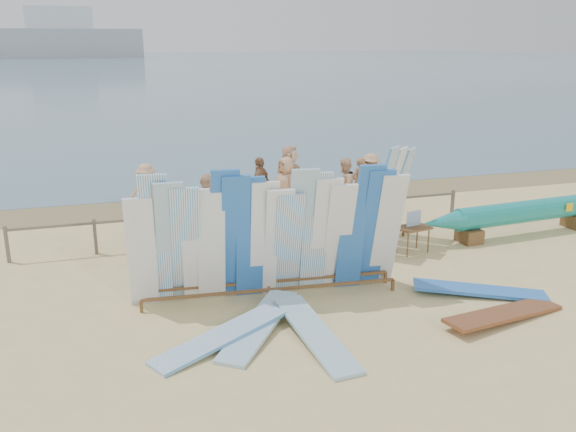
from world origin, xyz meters
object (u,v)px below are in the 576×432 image
object	(u,v)px
beachgoer_9	(370,179)
beachgoer_2	(208,205)
beachgoer_3	(147,192)
flat_board_a	(315,341)
flat_board_b	(259,331)
beachgoer_6	(286,187)
beachgoer_5	(290,174)
stroller	(349,206)
beachgoer_4	(260,185)
vendor_table	(413,239)
beachgoer_7	(359,183)
side_surfboard_rack	(385,200)
outrigger_canoe	(526,213)
flat_board_d	(479,295)
flat_board_c	(503,319)
flat_board_e	(221,344)
main_surfboard_rack	(270,239)
beachgoer_8	(344,186)
beach_chair_right	(246,217)
beach_chair_left	(225,222)

from	to	relation	value
beachgoer_9	beachgoer_2	world-z (taller)	beachgoer_2
beachgoer_3	flat_board_a	bearing A→B (deg)	-57.03
flat_board_b	beachgoer_6	distance (m)	7.57
beachgoer_5	stroller	bearing A→B (deg)	-134.80
beachgoer_9	beachgoer_4	xyz separation A→B (m)	(-3.60, 0.06, 0.04)
vendor_table	flat_board_a	distance (m)	5.35
beachgoer_5	beachgoer_7	xyz separation A→B (m)	(1.86, -1.30, -0.14)
side_surfboard_rack	outrigger_canoe	bearing A→B (deg)	-47.36
flat_board_a	beachgoer_9	distance (m)	9.52
vendor_table	flat_board_d	bearing A→B (deg)	-101.19
beachgoer_4	beachgoer_9	bearing A→B (deg)	131.17
beachgoer_5	beachgoer_3	xyz separation A→B (m)	(-4.59, -0.74, -0.09)
outrigger_canoe	beachgoer_6	world-z (taller)	beachgoer_6
beachgoer_5	beachgoer_7	bearing A→B (deg)	-102.45
flat_board_d	flat_board_c	distance (m)	1.15
beachgoer_4	flat_board_a	bearing A→B (deg)	33.97
side_surfboard_rack	beachgoer_9	world-z (taller)	side_surfboard_rack
outrigger_canoe	flat_board_e	bearing A→B (deg)	-162.52
main_surfboard_rack	side_surfboard_rack	world-z (taller)	main_surfboard_rack
outrigger_canoe	flat_board_b	distance (m)	9.04
flat_board_b	beachgoer_8	size ratio (longest dim) A/B	1.58
beachgoer_3	beachgoer_6	bearing A→B (deg)	6.44
beach_chair_right	flat_board_c	bearing A→B (deg)	-75.32
flat_board_a	beach_chair_left	distance (m)	6.83
vendor_table	beachgoer_6	size ratio (longest dim) A/B	0.59
flat_board_a	stroller	world-z (taller)	stroller
beach_chair_left	beachgoer_7	world-z (taller)	beachgoer_7
side_surfboard_rack	stroller	world-z (taller)	side_surfboard_rack
beachgoer_7	flat_board_b	bearing A→B (deg)	29.31
flat_board_d	beachgoer_2	world-z (taller)	beachgoer_2
side_surfboard_rack	beach_chair_left	bearing A→B (deg)	104.30
beachgoer_4	flat_board_d	bearing A→B (deg)	62.65
flat_board_b	beachgoer_4	bearing A→B (deg)	111.59
vendor_table	beachgoer_9	distance (m)	4.63
side_surfboard_rack	beach_chair_left	world-z (taller)	side_surfboard_rack
flat_board_e	beachgoer_5	size ratio (longest dim) A/B	1.45
flat_board_b	beach_chair_right	bearing A→B (deg)	115.18
outrigger_canoe	beach_chair_left	world-z (taller)	outrigger_canoe
vendor_table	beachgoer_6	distance (m)	4.53
flat_board_a	flat_board_e	bearing A→B (deg)	161.63
stroller	beachgoer_2	distance (m)	4.24
beach_chair_left	beach_chair_right	distance (m)	0.64
vendor_table	beach_chair_right	distance (m)	4.77
main_surfboard_rack	flat_board_d	xyz separation A→B (m)	(4.16, -1.20, -1.25)
main_surfboard_rack	beachgoer_9	size ratio (longest dim) A/B	3.36
side_surfboard_rack	flat_board_b	size ratio (longest dim) A/B	0.97
beach_chair_left	beachgoer_4	world-z (taller)	beachgoer_4
beachgoer_7	beachgoer_3	bearing A→B (deg)	-30.59
flat_board_d	beachgoer_6	size ratio (longest dim) A/B	1.49
beach_chair_right	main_surfboard_rack	bearing A→B (deg)	-107.38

